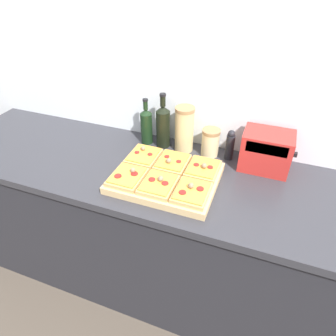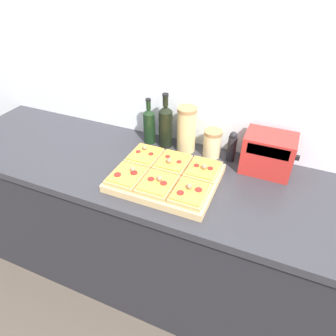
# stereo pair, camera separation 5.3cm
# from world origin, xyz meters

# --- Properties ---
(ground_plane) EXTENTS (12.00, 12.00, 0.00)m
(ground_plane) POSITION_xyz_m (0.00, 0.00, 0.00)
(ground_plane) COLOR #4C4238
(wall_back) EXTENTS (6.00, 0.06, 2.50)m
(wall_back) POSITION_xyz_m (0.00, 0.67, 1.25)
(wall_back) COLOR silver
(wall_back) RESTS_ON ground_plane
(kitchen_counter) EXTENTS (2.63, 0.67, 0.91)m
(kitchen_counter) POSITION_xyz_m (0.00, 0.32, 0.46)
(kitchen_counter) COLOR #232328
(kitchen_counter) RESTS_ON ground_plane
(cutting_board) EXTENTS (0.49, 0.39, 0.04)m
(cutting_board) POSITION_xyz_m (-0.01, 0.25, 0.93)
(cutting_board) COLOR tan
(cutting_board) RESTS_ON kitchen_counter
(pizza_slice_back_left) EXTENTS (0.15, 0.18, 0.05)m
(pizza_slice_back_left) POSITION_xyz_m (-0.16, 0.35, 0.96)
(pizza_slice_back_left) COLOR tan
(pizza_slice_back_left) RESTS_ON cutting_board
(pizza_slice_back_center) EXTENTS (0.15, 0.18, 0.05)m
(pizza_slice_back_center) POSITION_xyz_m (-0.01, 0.35, 0.96)
(pizza_slice_back_center) COLOR tan
(pizza_slice_back_center) RESTS_ON cutting_board
(pizza_slice_back_right) EXTENTS (0.15, 0.18, 0.05)m
(pizza_slice_back_right) POSITION_xyz_m (0.15, 0.35, 0.96)
(pizza_slice_back_right) COLOR tan
(pizza_slice_back_right) RESTS_ON cutting_board
(pizza_slice_front_left) EXTENTS (0.15, 0.18, 0.05)m
(pizza_slice_front_left) POSITION_xyz_m (-0.16, 0.16, 0.96)
(pizza_slice_front_left) COLOR tan
(pizza_slice_front_left) RESTS_ON cutting_board
(pizza_slice_front_center) EXTENTS (0.15, 0.18, 0.05)m
(pizza_slice_front_center) POSITION_xyz_m (-0.01, 0.16, 0.97)
(pizza_slice_front_center) COLOR tan
(pizza_slice_front_center) RESTS_ON cutting_board
(pizza_slice_front_right) EXTENTS (0.15, 0.18, 0.05)m
(pizza_slice_front_right) POSITION_xyz_m (0.15, 0.16, 0.96)
(pizza_slice_front_right) COLOR tan
(pizza_slice_front_right) RESTS_ON cutting_board
(olive_oil_bottle) EXTENTS (0.07, 0.07, 0.27)m
(olive_oil_bottle) POSITION_xyz_m (-0.24, 0.55, 1.02)
(olive_oil_bottle) COLOR black
(olive_oil_bottle) RESTS_ON kitchen_counter
(wine_bottle) EXTENTS (0.08, 0.08, 0.31)m
(wine_bottle) POSITION_xyz_m (-0.14, 0.55, 1.04)
(wine_bottle) COLOR black
(wine_bottle) RESTS_ON kitchen_counter
(grain_jar_tall) EXTENTS (0.10, 0.10, 0.25)m
(grain_jar_tall) POSITION_xyz_m (-0.02, 0.55, 1.04)
(grain_jar_tall) COLOR tan
(grain_jar_tall) RESTS_ON kitchen_counter
(grain_jar_short) EXTENTS (0.10, 0.10, 0.15)m
(grain_jar_short) POSITION_xyz_m (0.13, 0.55, 0.99)
(grain_jar_short) COLOR beige
(grain_jar_short) RESTS_ON kitchen_counter
(pepper_mill) EXTENTS (0.04, 0.04, 0.17)m
(pepper_mill) POSITION_xyz_m (0.24, 0.55, 1.00)
(pepper_mill) COLOR black
(pepper_mill) RESTS_ON kitchen_counter
(toaster_oven) EXTENTS (0.26, 0.17, 0.20)m
(toaster_oven) POSITION_xyz_m (0.42, 0.53, 1.01)
(toaster_oven) COLOR red
(toaster_oven) RESTS_ON kitchen_counter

